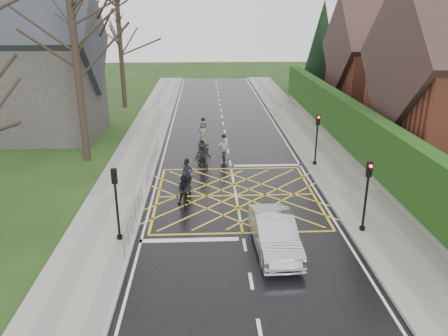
{
  "coord_description": "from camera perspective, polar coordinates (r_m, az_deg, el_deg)",
  "views": [
    {
      "loc": [
        -1.54,
        -20.5,
        9.02
      ],
      "look_at": [
        -0.59,
        0.6,
        1.3
      ],
      "focal_mm": 35.0,
      "sensor_mm": 36.0,
      "label": 1
    }
  ],
  "objects": [
    {
      "name": "hedge",
      "position": [
        28.92,
        16.3,
        5.42
      ],
      "size": [
        0.9,
        38.0,
        2.8
      ],
      "primitive_type": "cube",
      "color": "#16340E",
      "rests_on": "stone_wall"
    },
    {
      "name": "traffic_light_ne",
      "position": [
        26.61,
        11.99,
        3.58
      ],
      "size": [
        0.24,
        0.31,
        3.21
      ],
      "rotation": [
        0.0,
        0.0,
        3.14
      ],
      "color": "black",
      "rests_on": "ground"
    },
    {
      "name": "cyclist_lead",
      "position": [
        30.04,
        -2.71,
        4.03
      ],
      "size": [
        0.99,
        2.22,
        2.1
      ],
      "rotation": [
        0.0,
        0.0,
        0.09
      ],
      "color": "gold",
      "rests_on": "ground"
    },
    {
      "name": "road",
      "position": [
        22.45,
        1.57,
        -3.61
      ],
      "size": [
        9.0,
        80.0,
        0.01
      ],
      "primitive_type": "cube",
      "color": "black",
      "rests_on": "ground"
    },
    {
      "name": "house_far",
      "position": [
        42.07,
        20.72,
        12.46
      ],
      "size": [
        9.8,
        8.8,
        10.3
      ],
      "color": "brown",
      "rests_on": "ground"
    },
    {
      "name": "tree_mid",
      "position": [
        35.52,
        -17.3,
        18.61
      ],
      "size": [
        10.08,
        10.08,
        12.48
      ],
      "color": "black",
      "rests_on": "ground"
    },
    {
      "name": "cyclist_mid",
      "position": [
        26.14,
        -2.82,
        1.34
      ],
      "size": [
        1.19,
        1.9,
        1.74
      ],
      "rotation": [
        0.0,
        0.0,
        0.34
      ],
      "color": "black",
      "rests_on": "ground"
    },
    {
      "name": "traffic_light_sw",
      "position": [
        17.97,
        -13.82,
        -4.72
      ],
      "size": [
        0.24,
        0.31,
        3.21
      ],
      "color": "black",
      "rests_on": "ground"
    },
    {
      "name": "tree_far",
      "position": [
        43.24,
        -13.54,
        17.13
      ],
      "size": [
        8.4,
        8.4,
        10.4
      ],
      "color": "black",
      "rests_on": "ground"
    },
    {
      "name": "stone_wall",
      "position": [
        29.39,
        15.97,
        2.12
      ],
      "size": [
        0.5,
        38.0,
        0.7
      ],
      "primitive_type": "cube",
      "color": "slate",
      "rests_on": "ground"
    },
    {
      "name": "sidewalk_left",
      "position": [
        22.81,
        -13.68,
        -3.62
      ],
      "size": [
        3.0,
        80.0,
        0.15
      ],
      "primitive_type": "cube",
      "color": "gray",
      "rests_on": "ground"
    },
    {
      "name": "railing_south",
      "position": [
        19.15,
        -11.74,
        -5.87
      ],
      "size": [
        0.05,
        5.04,
        1.03
      ],
      "color": "slate",
      "rests_on": "ground"
    },
    {
      "name": "cyclist_front",
      "position": [
        26.87,
        -0.03,
        2.0
      ],
      "size": [
        0.99,
        1.84,
        1.85
      ],
      "rotation": [
        0.0,
        0.0,
        0.0
      ],
      "color": "black",
      "rests_on": "ground"
    },
    {
      "name": "cyclist_rear",
      "position": [
        23.09,
        -4.83,
        -1.5
      ],
      "size": [
        0.99,
        1.85,
        1.71
      ],
      "rotation": [
        0.0,
        0.0,
        0.23
      ],
      "color": "black",
      "rests_on": "ground"
    },
    {
      "name": "cyclist_back",
      "position": [
        21.25,
        -5.18,
        -3.31
      ],
      "size": [
        0.73,
        1.63,
        1.63
      ],
      "rotation": [
        0.0,
        0.0,
        0.01
      ],
      "color": "black",
      "rests_on": "ground"
    },
    {
      "name": "tree_near",
      "position": [
        27.55,
        -19.14,
        16.73
      ],
      "size": [
        9.24,
        9.24,
        11.44
      ],
      "color": "black",
      "rests_on": "ground"
    },
    {
      "name": "church",
      "position": [
        34.88,
        -23.2,
        11.77
      ],
      "size": [
        8.8,
        7.8,
        11.0
      ],
      "color": "#2D2B28",
      "rests_on": "ground"
    },
    {
      "name": "traffic_light_se",
      "position": [
        19.07,
        18.05,
        -3.67
      ],
      "size": [
        0.24,
        0.31,
        3.21
      ],
      "rotation": [
        0.0,
        0.0,
        3.14
      ],
      "color": "black",
      "rests_on": "ground"
    },
    {
      "name": "car",
      "position": [
        17.44,
        6.63,
        -8.5
      ],
      "size": [
        1.68,
        4.42,
        1.44
      ],
      "primitive_type": "imported",
      "rotation": [
        0.0,
        0.0,
        0.04
      ],
      "color": "#ABADB2",
      "rests_on": "ground"
    },
    {
      "name": "railing_north",
      "position": [
        26.03,
        -9.32,
        1.37
      ],
      "size": [
        0.05,
        6.04,
        1.03
      ],
      "color": "slate",
      "rests_on": "ground"
    },
    {
      "name": "ground",
      "position": [
        22.45,
        1.57,
        -3.62
      ],
      "size": [
        120.0,
        120.0,
        0.0
      ],
      "primitive_type": "plane",
      "color": "black",
      "rests_on": "ground"
    },
    {
      "name": "conifer",
      "position": [
        48.27,
        12.59,
        14.83
      ],
      "size": [
        4.6,
        4.6,
        10.0
      ],
      "color": "black",
      "rests_on": "ground"
    },
    {
      "name": "sidewalk_right",
      "position": [
        23.6,
        16.28,
        -3.05
      ],
      "size": [
        3.0,
        80.0,
        0.15
      ],
      "primitive_type": "cube",
      "color": "gray",
      "rests_on": "ground"
    }
  ]
}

